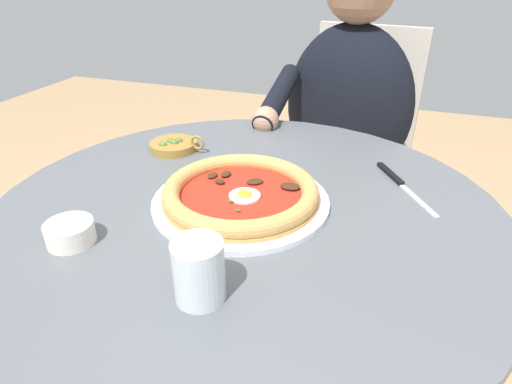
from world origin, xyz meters
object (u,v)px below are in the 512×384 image
ramekin_capers (70,232)px  diner_person (341,164)px  steak_knife (397,180)px  dining_table (247,281)px  olive_pan (174,145)px  pizza_on_plate (241,194)px  cafe_chair_diner (355,140)px  water_glass (199,275)px

ramekin_capers → diner_person: (-0.30, -0.87, -0.23)m
steak_knife → dining_table: bearing=35.7°
steak_knife → olive_pan: size_ratio=1.40×
diner_person → steak_knife: bearing=108.8°
pizza_on_plate → cafe_chair_diner: bearing=-97.8°
olive_pan → cafe_chair_diner: bearing=-118.1°
pizza_on_plate → water_glass: size_ratio=3.74×
dining_table → pizza_on_plate: (0.01, -0.00, 0.20)m
steak_knife → pizza_on_plate: bearing=34.4°
pizza_on_plate → water_glass: 0.24m
water_glass → olive_pan: size_ratio=0.63×
dining_table → steak_knife: (-0.25, -0.18, 0.18)m
water_glass → olive_pan: bearing=-57.6°
steak_knife → cafe_chair_diner: 0.68m
steak_knife → cafe_chair_diner: cafe_chair_diner is taller
diner_person → cafe_chair_diner: (-0.02, -0.15, 0.03)m
water_glass → dining_table: bearing=-84.1°
diner_person → olive_pan: bearing=56.9°
dining_table → cafe_chair_diner: 0.82m
ramekin_capers → cafe_chair_diner: bearing=-107.4°
pizza_on_plate → steak_knife: pizza_on_plate is taller
steak_knife → cafe_chair_diner: (0.15, -0.64, -0.18)m
dining_table → water_glass: 0.32m
water_glass → pizza_on_plate: bearing=-81.7°
olive_pan → ramekin_capers: bearing=93.7°
olive_pan → water_glass: bearing=122.4°
dining_table → olive_pan: size_ratio=6.85×
pizza_on_plate → olive_pan: olive_pan is taller
pizza_on_plate → olive_pan: (0.23, -0.18, -0.01)m
dining_table → pizza_on_plate: bearing=-5.8°
dining_table → water_glass: bearing=95.9°
diner_person → ramekin_capers: bearing=71.0°
olive_pan → dining_table: bearing=143.6°
ramekin_capers → water_glass: bearing=169.3°
diner_person → cafe_chair_diner: size_ratio=1.24×
pizza_on_plate → steak_knife: (-0.26, -0.18, -0.02)m
ramekin_capers → cafe_chair_diner: cafe_chair_diner is taller
pizza_on_plate → dining_table: bearing=174.2°
olive_pan → cafe_chair_diner: (-0.34, -0.64, -0.19)m
dining_table → olive_pan: bearing=-36.4°
pizza_on_plate → ramekin_capers: pizza_on_plate is taller
cafe_chair_diner → dining_table: bearing=82.9°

